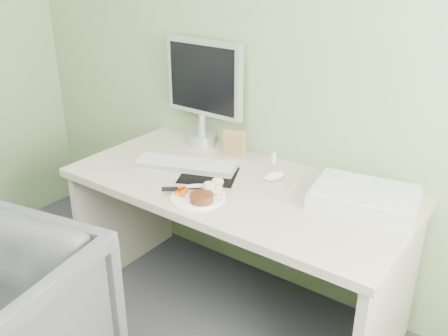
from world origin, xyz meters
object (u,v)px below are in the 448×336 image
Objects in this scene: desk at (236,218)px; monitor at (204,87)px; scanner at (365,198)px; plate at (198,197)px.

monitor reaches higher than desk.
desk is at bearing -35.25° from monitor.
monitor reaches higher than scanner.
plate is at bearing -158.06° from scanner.
scanner is 1.04m from monitor.
scanner is at bearing 31.38° from plate.
scanner is (0.56, 0.15, 0.22)m from desk.
scanner is at bearing -8.68° from monitor.
plate is at bearing -102.24° from desk.
plate is 0.71m from scanner.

